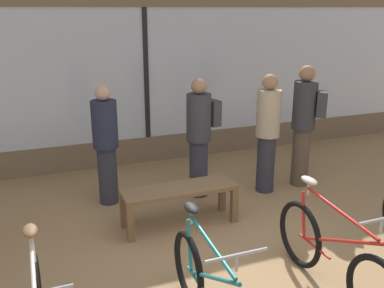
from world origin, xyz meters
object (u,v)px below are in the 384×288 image
Objects in this scene: customer_by_window at (106,143)px; customer_near_rack at (305,122)px; bicycle_right at (333,258)px; customer_mid_floor at (200,134)px; display_bench at (179,194)px; customer_near_bench at (267,131)px.

customer_near_rack is at bearing -8.20° from customer_by_window.
customer_by_window is at bearing 171.80° from customer_near_rack.
customer_by_window is (-2.85, 0.41, -0.12)m from customer_near_rack.
bicycle_right is 2.61m from customer_mid_floor.
customer_by_window is at bearing 119.80° from bicycle_right.
customer_near_rack is at bearing 14.42° from display_bench.
bicycle_right is 1.27× the size of display_bench.
customer_by_window is 0.95× the size of customer_near_bench.
bicycle_right is at bearing -63.92° from display_bench.
customer_near_bench is (0.65, 2.32, 0.53)m from bicycle_right.
customer_near_bench is at bearing -12.60° from customer_mid_floor.
customer_by_window is 0.97× the size of customer_mid_floor.
customer_near_bench is at bearing -10.78° from customer_by_window.
bicycle_right is 1.99m from display_bench.
bicycle_right is 1.08× the size of customer_by_window.
customer_near_rack is 2.88m from customer_by_window.
customer_near_bench is at bearing -178.88° from customer_near_rack.
customer_by_window is at bearing 169.22° from customer_near_bench.
customer_near_bench is at bearing 74.43° from bicycle_right.
display_bench is (-0.87, 1.78, 0.03)m from bicycle_right.
customer_near_bench reaches higher than customer_mid_floor.
bicycle_right is 1.05× the size of customer_mid_floor.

